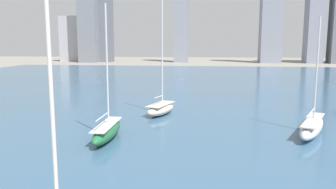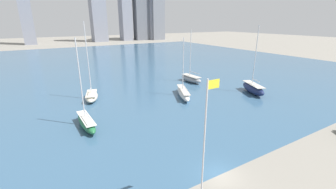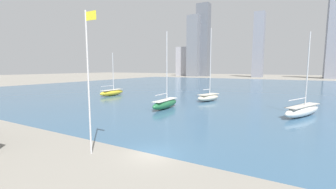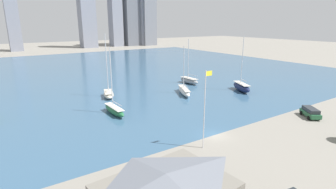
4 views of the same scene
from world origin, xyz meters
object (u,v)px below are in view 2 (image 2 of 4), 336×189
object	(u,v)px
sailboat_green	(86,122)
sailboat_cream	(92,96)
flag_pole	(205,144)
sailboat_white	(183,93)
sailboat_navy	(253,88)
sailboat_gray	(191,78)

from	to	relation	value
sailboat_green	sailboat_cream	distance (m)	13.28
sailboat_green	flag_pole	bearing A→B (deg)	-77.92
sailboat_white	sailboat_green	bearing A→B (deg)	-143.95
flag_pole	sailboat_navy	world-z (taller)	sailboat_navy
flag_pole	sailboat_cream	xyz separation A→B (m)	(-1.68, 34.63, -5.55)
flag_pole	sailboat_green	distance (m)	23.20
sailboat_white	flag_pole	bearing A→B (deg)	-97.43
sailboat_green	sailboat_gray	xyz separation A→B (m)	(30.52, 13.87, 0.05)
sailboat_navy	flag_pole	bearing A→B (deg)	-124.53
sailboat_white	sailboat_cream	distance (m)	19.65
sailboat_green	sailboat_gray	size ratio (longest dim) A/B	1.00
sailboat_cream	sailboat_green	bearing A→B (deg)	-89.45
flag_pole	sailboat_white	distance (m)	31.52
flag_pole	sailboat_white	xyz separation A→B (m)	(16.19, 26.47, -5.54)
sailboat_white	sailboat_navy	distance (m)	16.49
sailboat_cream	sailboat_navy	world-z (taller)	sailboat_cream
sailboat_green	sailboat_cream	world-z (taller)	sailboat_cream
sailboat_green	sailboat_white	world-z (taller)	sailboat_green
flag_pole	sailboat_cream	world-z (taller)	sailboat_cream
sailboat_gray	sailboat_white	bearing A→B (deg)	-137.33
sailboat_navy	sailboat_green	bearing A→B (deg)	-159.76
flag_pole	sailboat_green	size ratio (longest dim) A/B	0.87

